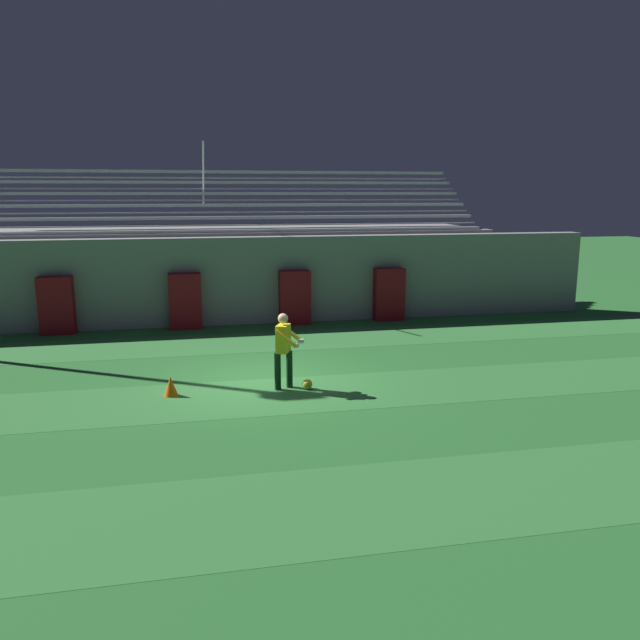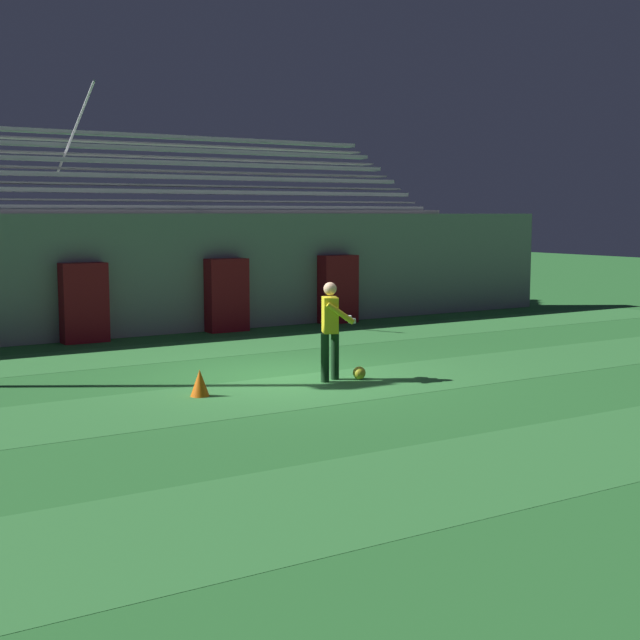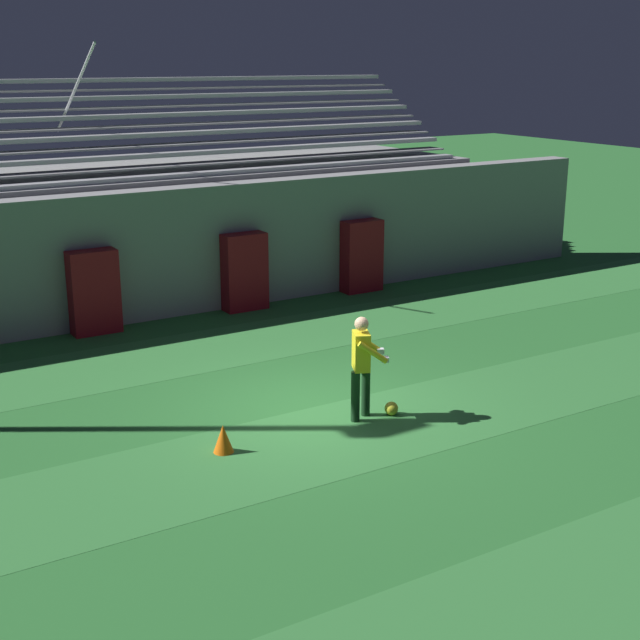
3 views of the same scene
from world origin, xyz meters
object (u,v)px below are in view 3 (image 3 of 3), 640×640
padding_pillar_far_right (362,256)px  goalkeeper (362,361)px  padding_pillar_gate_left (94,292)px  soccer_ball (391,408)px  padding_pillar_gate_right (245,272)px  traffic_cone (223,439)px

padding_pillar_far_right → goalkeeper: (-4.49, -6.65, 0.08)m
padding_pillar_gate_left → goalkeeper: (2.13, -6.65, 0.08)m
goalkeeper → soccer_ball: size_ratio=7.59×
padding_pillar_gate_left → goalkeeper: size_ratio=1.04×
padding_pillar_far_right → padding_pillar_gate_right: bearing=180.0°
padding_pillar_gate_right → goalkeeper: size_ratio=1.04×
padding_pillar_gate_right → goalkeeper: (-1.32, -6.65, 0.08)m
goalkeeper → padding_pillar_gate_left: bearing=107.8°
padding_pillar_gate_left → soccer_ball: bearing=-69.0°
padding_pillar_far_right → soccer_ball: 7.92m
padding_pillar_gate_left → padding_pillar_far_right: (6.62, 0.00, 0.00)m
soccer_ball → traffic_cone: (-2.89, 0.13, 0.10)m
padding_pillar_far_right → padding_pillar_gate_left: bearing=180.0°
padding_pillar_gate_right → traffic_cone: 7.66m
padding_pillar_gate_left → padding_pillar_gate_right: 3.45m
padding_pillar_gate_right → soccer_ball: bearing=-97.0°
goalkeeper → soccer_ball: goalkeeper is taller
padding_pillar_far_right → soccer_ball: size_ratio=7.92×
padding_pillar_far_right → traffic_cone: 9.61m
padding_pillar_gate_right → soccer_ball: size_ratio=7.92×
traffic_cone → goalkeeper: bearing=0.2°
padding_pillar_gate_left → traffic_cone: 6.70m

